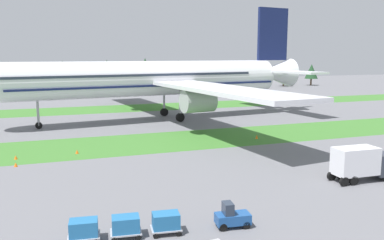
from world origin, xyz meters
TOP-DOWN VIEW (x-y plane):
  - grass_strip_near at (0.00, 43.21)m, footprint 320.00×14.03m
  - grass_strip_far at (0.00, 83.28)m, footprint 320.00×14.03m
  - airliner at (2.86, 63.48)m, footprint 65.33×80.67m
  - baggage_tug at (-5.50, 12.00)m, footprint 2.74×1.61m
  - cargo_dolly_lead at (-10.49, 12.63)m, footprint 2.37×1.76m
  - cargo_dolly_second at (-13.37, 12.98)m, footprint 2.37×1.76m
  - cargo_dolly_third at (-16.25, 13.34)m, footprint 2.37×1.76m
  - catering_truck at (12.09, 17.88)m, footprint 7.03×2.54m
  - ground_crew_marshaller at (10.57, 19.60)m, footprint 0.45×0.39m
  - taxiway_marker_0 at (12.04, 40.29)m, footprint 0.44×0.44m
  - taxiway_marker_1 at (-15.08, 39.70)m, footprint 0.44×0.44m
  - taxiway_marker_2 at (-22.25, 35.55)m, footprint 0.44×0.44m
  - taxiway_marker_3 at (-22.52, 39.22)m, footprint 0.44×0.44m
  - distant_tree_line at (-1.06, 132.15)m, footprint 183.36×11.65m

SIDE VIEW (x-z plane):
  - grass_strip_near at x=0.00m, z-range 0.00..0.01m
  - grass_strip_far at x=0.00m, z-range 0.00..0.01m
  - taxiway_marker_2 at x=-22.25m, z-range 0.00..0.50m
  - taxiway_marker_3 at x=-22.52m, z-range 0.00..0.50m
  - taxiway_marker_1 at x=-15.08m, z-range 0.00..0.52m
  - taxiway_marker_0 at x=12.04m, z-range 0.00..0.64m
  - baggage_tug at x=-5.50m, z-range -0.17..1.80m
  - cargo_dolly_lead at x=-10.49m, z-range 0.14..1.69m
  - cargo_dolly_second at x=-13.37m, z-range 0.14..1.69m
  - cargo_dolly_third at x=-16.25m, z-range 0.14..1.69m
  - ground_crew_marshaller at x=10.57m, z-range 0.08..1.82m
  - catering_truck at x=12.09m, z-range 0.16..3.74m
  - distant_tree_line at x=-1.06m, z-range 0.88..12.88m
  - airliner at x=2.86m, z-range -3.31..20.09m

